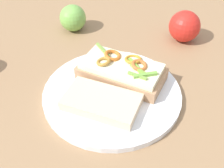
# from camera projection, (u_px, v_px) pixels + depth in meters

# --- Properties ---
(ground_plane) EXTENTS (2.00, 2.00, 0.00)m
(ground_plane) POSITION_uv_depth(u_px,v_px,m) (112.00, 95.00, 0.60)
(ground_plane) COLOR #92704D
(ground_plane) RESTS_ON ground
(plate) EXTENTS (0.29, 0.29, 0.01)m
(plate) POSITION_uv_depth(u_px,v_px,m) (112.00, 93.00, 0.59)
(plate) COLOR white
(plate) RESTS_ON ground_plane
(sandwich) EXTENTS (0.21, 0.15, 0.05)m
(sandwich) POSITION_uv_depth(u_px,v_px,m) (122.00, 71.00, 0.61)
(sandwich) COLOR tan
(sandwich) RESTS_ON plate
(bread_slice_side) EXTENTS (0.17, 0.12, 0.02)m
(bread_slice_side) POSITION_uv_depth(u_px,v_px,m) (102.00, 102.00, 0.55)
(bread_slice_side) COLOR beige
(bread_slice_side) RESTS_ON plate
(apple_0) EXTENTS (0.10, 0.10, 0.08)m
(apple_0) POSITION_uv_depth(u_px,v_px,m) (184.00, 26.00, 0.73)
(apple_0) COLOR red
(apple_0) RESTS_ON ground_plane
(apple_1) EXTENTS (0.09, 0.09, 0.07)m
(apple_1) POSITION_uv_depth(u_px,v_px,m) (73.00, 18.00, 0.77)
(apple_1) COLOR #72B04B
(apple_1) RESTS_ON ground_plane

